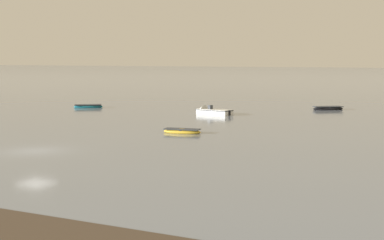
% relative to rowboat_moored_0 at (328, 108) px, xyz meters
% --- Properties ---
extents(ground_plane, '(800.00, 800.00, 0.00)m').
position_rel_rowboat_moored_0_xyz_m(ground_plane, '(-11.36, -44.35, -0.18)').
color(ground_plane, gray).
extents(rowboat_moored_0, '(4.26, 3.67, 0.67)m').
position_rel_rowboat_moored_0_xyz_m(rowboat_moored_0, '(0.00, 0.00, 0.00)').
color(rowboat_moored_0, black).
rests_on(rowboat_moored_0, ground).
extents(rowboat_moored_3, '(4.09, 3.45, 0.64)m').
position_rel_rowboat_moored_0_xyz_m(rowboat_moored_3, '(-30.89, -11.91, -0.01)').
color(rowboat_moored_3, '#197084').
rests_on(rowboat_moored_3, ground).
extents(motorboat_moored_0, '(5.38, 2.72, 1.76)m').
position_rel_rowboat_moored_0_xyz_m(motorboat_moored_0, '(-11.75, -12.59, 0.06)').
color(motorboat_moored_0, white).
rests_on(motorboat_moored_0, ground).
extents(rowboat_moored_4, '(3.76, 1.80, 0.57)m').
position_rel_rowboat_moored_0_xyz_m(rowboat_moored_4, '(-6.35, -30.20, -0.03)').
color(rowboat_moored_4, gold).
rests_on(rowboat_moored_4, ground).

